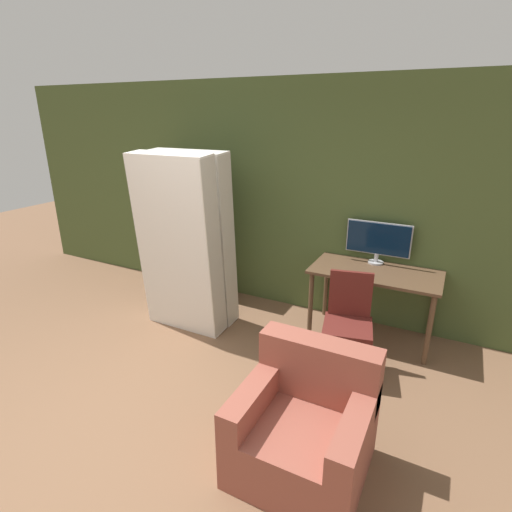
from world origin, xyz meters
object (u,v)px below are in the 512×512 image
office_chair (347,332)px  bookshelf (188,225)px  armchair (305,426)px  mattress_near (179,246)px  monitor (378,240)px  mattress_far (194,239)px

office_chair → bookshelf: (-2.45, 0.89, 0.51)m
armchair → mattress_near: bearing=148.8°
office_chair → mattress_near: mattress_near is taller
mattress_near → monitor: bearing=28.1°
mattress_near → mattress_far: (0.00, 0.28, -0.00)m
office_chair → bookshelf: size_ratio=0.52×
mattress_far → armchair: mattress_far is taller
office_chair → mattress_near: (-1.84, -0.09, 0.60)m
monitor → bookshelf: bookshelf is taller
mattress_far → armchair: (1.88, -1.42, -0.66)m
mattress_near → armchair: size_ratio=2.31×
bookshelf → armchair: bearing=-40.4°
mattress_near → mattress_far: 0.28m
office_chair → mattress_far: size_ratio=0.48×
office_chair → mattress_far: 1.94m
mattress_near → mattress_far: bearing=90.0°
bookshelf → mattress_near: size_ratio=0.92×
mattress_far → mattress_near: bearing=-90.0°
bookshelf → armchair: (2.50, -2.12, -0.57)m
armchair → office_chair: bearing=92.1°
office_chair → mattress_far: (-1.84, 0.19, 0.60)m
monitor → bookshelf: 2.50m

